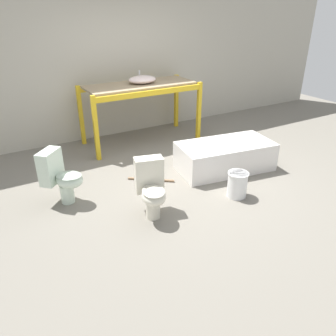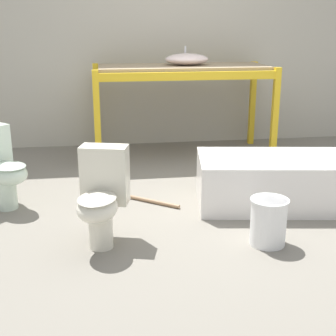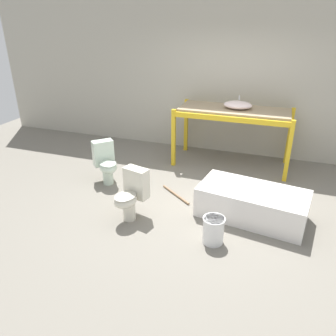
{
  "view_description": "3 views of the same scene",
  "coord_description": "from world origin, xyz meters",
  "px_view_note": "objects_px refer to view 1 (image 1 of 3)",
  "views": [
    {
      "loc": [
        -2.37,
        -3.81,
        2.33
      ],
      "look_at": [
        -0.48,
        -0.54,
        0.47
      ],
      "focal_mm": 35.0,
      "sensor_mm": 36.0,
      "label": 1
    },
    {
      "loc": [
        -0.81,
        -3.95,
        1.58
      ],
      "look_at": [
        -0.31,
        -0.55,
        0.5
      ],
      "focal_mm": 50.0,
      "sensor_mm": 36.0,
      "label": 2
    },
    {
      "loc": [
        0.96,
        -4.32,
        2.61
      ],
      "look_at": [
        -0.41,
        -0.41,
        0.69
      ],
      "focal_mm": 35.0,
      "sensor_mm": 36.0,
      "label": 3
    }
  ],
  "objects_px": {
    "toilet_near": "(151,187)",
    "bucket_white": "(237,184)",
    "bathtub_main": "(225,154)",
    "toilet_far": "(60,176)",
    "sink_basin": "(142,79)"
  },
  "relations": [
    {
      "from": "toilet_near",
      "to": "bucket_white",
      "type": "height_order",
      "value": "toilet_near"
    },
    {
      "from": "bathtub_main",
      "to": "toilet_far",
      "type": "distance_m",
      "value": 2.49
    },
    {
      "from": "bathtub_main",
      "to": "sink_basin",
      "type": "bearing_deg",
      "value": 115.38
    },
    {
      "from": "sink_basin",
      "to": "bucket_white",
      "type": "bearing_deg",
      "value": -86.61
    },
    {
      "from": "bathtub_main",
      "to": "toilet_near",
      "type": "xyz_separation_m",
      "value": [
        -1.6,
        -0.57,
        0.13
      ]
    },
    {
      "from": "toilet_near",
      "to": "toilet_far",
      "type": "distance_m",
      "value": 1.22
    },
    {
      "from": "toilet_far",
      "to": "bucket_white",
      "type": "bearing_deg",
      "value": -72.61
    },
    {
      "from": "toilet_near",
      "to": "bathtub_main",
      "type": "bearing_deg",
      "value": 34.41
    },
    {
      "from": "sink_basin",
      "to": "toilet_far",
      "type": "xyz_separation_m",
      "value": [
        -1.93,
        -1.5,
        -0.78
      ]
    },
    {
      "from": "toilet_near",
      "to": "bucket_white",
      "type": "bearing_deg",
      "value": 6.22
    },
    {
      "from": "toilet_near",
      "to": "toilet_far",
      "type": "bearing_deg",
      "value": 150.26
    },
    {
      "from": "sink_basin",
      "to": "toilet_far",
      "type": "relative_size",
      "value": 0.71
    },
    {
      "from": "sink_basin",
      "to": "bucket_white",
      "type": "xyz_separation_m",
      "value": [
        0.15,
        -2.54,
        -0.98
      ]
    },
    {
      "from": "sink_basin",
      "to": "bathtub_main",
      "type": "distance_m",
      "value": 2.08
    },
    {
      "from": "toilet_far",
      "to": "bucket_white",
      "type": "height_order",
      "value": "toilet_far"
    }
  ]
}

